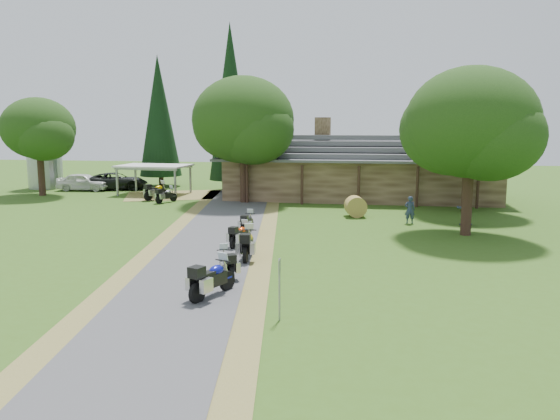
% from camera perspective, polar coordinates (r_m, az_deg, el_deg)
% --- Properties ---
extents(ground, '(120.00, 120.00, 0.00)m').
position_cam_1_polar(ground, '(20.75, -9.63, -7.16)').
color(ground, '#385A19').
rests_on(ground, ground).
extents(driveway, '(51.95, 51.95, 0.00)m').
position_cam_1_polar(driveway, '(24.58, -7.77, -4.55)').
color(driveway, '#464749').
rests_on(driveway, ground).
extents(lodge, '(21.40, 9.40, 4.90)m').
position_cam_1_polar(lodge, '(42.99, 8.34, 4.57)').
color(lodge, '#503B29').
rests_on(lodge, ground).
extents(silo, '(3.31, 3.31, 5.97)m').
position_cam_1_polar(silo, '(52.96, -23.42, 5.34)').
color(silo, gray).
rests_on(silo, ground).
extents(carport, '(5.74, 4.02, 2.39)m').
position_cam_1_polar(carport, '(45.62, -12.98, 3.11)').
color(carport, silver).
rests_on(carport, ground).
extents(car_white_sedan, '(2.71, 5.82, 1.90)m').
position_cam_1_polar(car_white_sedan, '(49.81, -19.84, 3.00)').
color(car_white_sedan, white).
rests_on(car_white_sedan, ground).
extents(car_dark_suv, '(4.04, 6.27, 2.22)m').
position_cam_1_polar(car_dark_suv, '(49.71, -16.76, 3.33)').
color(car_dark_suv, black).
rests_on(car_dark_suv, ground).
extents(motorcycle_row_a, '(1.38, 2.11, 1.38)m').
position_cam_1_polar(motorcycle_row_a, '(18.44, -7.06, -6.94)').
color(motorcycle_row_a, '#0F1392').
rests_on(motorcycle_row_a, ground).
extents(motorcycle_row_b, '(1.29, 1.79, 1.18)m').
position_cam_1_polar(motorcycle_row_b, '(20.68, -5.59, -5.43)').
color(motorcycle_row_b, '#919498').
rests_on(motorcycle_row_b, ground).
extents(motorcycle_row_c, '(0.86, 2.11, 1.40)m').
position_cam_1_polar(motorcycle_row_c, '(23.39, -3.41, -3.42)').
color(motorcycle_row_c, yellow).
rests_on(motorcycle_row_c, ground).
extents(motorcycle_row_d, '(0.96, 1.79, 1.17)m').
position_cam_1_polar(motorcycle_row_d, '(25.82, -4.19, -2.50)').
color(motorcycle_row_d, red).
rests_on(motorcycle_row_d, ground).
extents(motorcycle_row_e, '(0.64, 1.75, 1.18)m').
position_cam_1_polar(motorcycle_row_e, '(28.85, -3.38, -1.25)').
color(motorcycle_row_e, black).
rests_on(motorcycle_row_e, ground).
extents(motorcycle_carport_a, '(1.60, 2.12, 1.41)m').
position_cam_1_polar(motorcycle_carport_a, '(42.35, -12.76, 2.00)').
color(motorcycle_carport_a, '#CDA200').
rests_on(motorcycle_carport_a, ground).
extents(motorcycle_carport_b, '(1.33, 1.80, 1.19)m').
position_cam_1_polar(motorcycle_carport_b, '(40.68, -11.80, 1.60)').
color(motorcycle_carport_b, slate).
rests_on(motorcycle_carport_b, ground).
extents(person_a, '(0.56, 0.42, 1.88)m').
position_cam_1_polar(person_a, '(32.32, 13.42, 0.26)').
color(person_a, '#2A3651').
rests_on(person_a, ground).
extents(person_b, '(0.64, 0.47, 2.19)m').
position_cam_1_polar(person_b, '(32.70, 18.75, 0.40)').
color(person_b, '#2A3651').
rests_on(person_b, ground).
extents(hay_bale, '(1.48, 1.39, 1.27)m').
position_cam_1_polar(hay_bale, '(34.13, 7.89, 0.37)').
color(hay_bale, olive).
rests_on(hay_bale, ground).
extents(sign_post, '(0.34, 0.06, 1.88)m').
position_cam_1_polar(sign_post, '(16.09, -0.05, -8.33)').
color(sign_post, gray).
rests_on(sign_post, ground).
extents(oak_lodge_left, '(7.32, 7.32, 9.65)m').
position_cam_1_polar(oak_lodge_left, '(39.62, -3.84, 7.72)').
color(oak_lodge_left, '#16340F').
rests_on(oak_lodge_left, ground).
extents(oak_lodge_right, '(6.65, 6.65, 9.70)m').
position_cam_1_polar(oak_lodge_right, '(37.38, 19.17, 7.19)').
color(oak_lodge_right, '#16340F').
rests_on(oak_lodge_right, ground).
extents(oak_driveway, '(6.62, 6.62, 9.34)m').
position_cam_1_polar(oak_driveway, '(29.45, 19.25, 6.46)').
color(oak_driveway, '#16340F').
rests_on(oak_driveway, ground).
extents(oak_silo, '(5.67, 5.67, 8.64)m').
position_cam_1_polar(oak_silo, '(47.48, -23.87, 6.58)').
color(oak_silo, '#16340F').
rests_on(oak_silo, ground).
extents(cedar_near, '(3.79, 3.79, 13.98)m').
position_cam_1_polar(cedar_near, '(46.59, -5.16, 10.56)').
color(cedar_near, black).
rests_on(cedar_near, ground).
extents(cedar_far, '(3.77, 3.77, 11.80)m').
position_cam_1_polar(cedar_far, '(51.07, -12.50, 9.03)').
color(cedar_far, black).
rests_on(cedar_far, ground).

